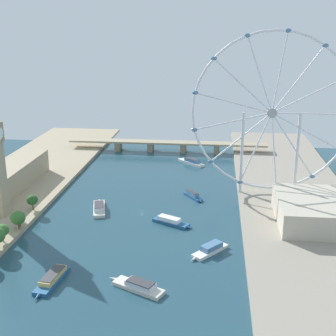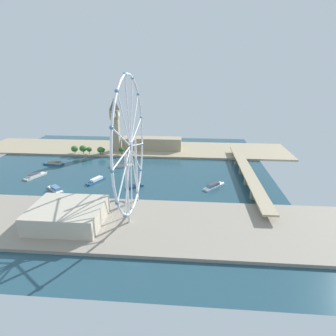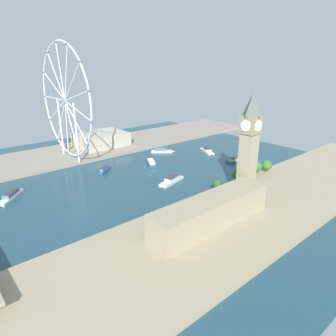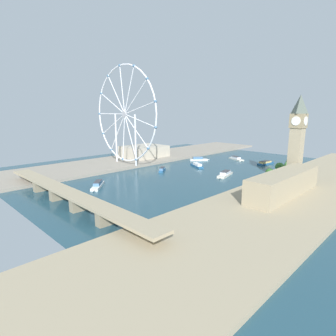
# 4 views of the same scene
# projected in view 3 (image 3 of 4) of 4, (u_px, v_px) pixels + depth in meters

# --- Properties ---
(ground_plane) EXTENTS (406.04, 406.04, 0.00)m
(ground_plane) POSITION_uv_depth(u_px,v_px,m) (150.00, 174.00, 312.71)
(ground_plane) COLOR #234756
(riverbank_left) EXTENTS (90.00, 520.00, 3.00)m
(riverbank_left) POSITION_uv_depth(u_px,v_px,m) (245.00, 214.00, 227.74)
(riverbank_left) COLOR tan
(riverbank_left) RESTS_ON ground_plane
(riverbank_right) EXTENTS (90.00, 520.00, 3.00)m
(riverbank_right) POSITION_uv_depth(u_px,v_px,m) (95.00, 149.00, 396.68)
(riverbank_right) COLOR gray
(riverbank_right) RESTS_ON ground_plane
(clock_tower) EXTENTS (14.21, 14.21, 85.42)m
(clock_tower) POSITION_uv_depth(u_px,v_px,m) (249.00, 144.00, 240.98)
(clock_tower) COLOR tan
(clock_tower) RESTS_ON riverbank_left
(parliament_block) EXTENTS (22.00, 98.38, 19.81)m
(parliament_block) POSITION_uv_depth(u_px,v_px,m) (212.00, 211.00, 207.68)
(parliament_block) COLOR tan
(parliament_block) RESTS_ON riverbank_left
(tree_row_embankment) EXTENTS (13.75, 85.91, 14.08)m
(tree_row_embankment) POSITION_uv_depth(u_px,v_px,m) (250.00, 170.00, 291.39)
(tree_row_embankment) COLOR #513823
(tree_row_embankment) RESTS_ON riverbank_left
(ferris_wheel) EXTENTS (126.18, 3.20, 128.34)m
(ferris_wheel) POSITION_uv_depth(u_px,v_px,m) (65.00, 101.00, 332.87)
(ferris_wheel) COLOR silver
(ferris_wheel) RESTS_ON riverbank_right
(riverside_hall) EXTENTS (50.71, 62.47, 16.74)m
(riverside_hall) POSITION_uv_depth(u_px,v_px,m) (101.00, 139.00, 404.36)
(riverside_hall) COLOR #BCB29E
(riverside_hall) RESTS_ON riverbank_right
(tour_boat_0) EXTENTS (17.21, 22.06, 5.22)m
(tour_boat_0) POSITION_uv_depth(u_px,v_px,m) (105.00, 169.00, 318.83)
(tour_boat_0) COLOR #235684
(tour_boat_0) RESTS_ON ground_plane
(tour_boat_1) EXTENTS (32.91, 19.85, 5.15)m
(tour_boat_1) POSITION_uv_depth(u_px,v_px,m) (207.00, 150.00, 386.78)
(tour_boat_1) COLOR beige
(tour_boat_1) RESTS_ON ground_plane
(tour_boat_2) EXTENTS (29.70, 28.45, 5.57)m
(tour_boat_2) POSITION_uv_depth(u_px,v_px,m) (10.00, 196.00, 256.09)
(tour_boat_2) COLOR white
(tour_boat_2) RESTS_ON ground_plane
(tour_boat_3) EXTENTS (23.50, 26.62, 5.33)m
(tour_boat_3) POSITION_uv_depth(u_px,v_px,m) (162.00, 151.00, 385.61)
(tour_boat_3) COLOR white
(tour_boat_3) RESTS_ON ground_plane
(tour_boat_4) EXTENTS (15.90, 36.04, 5.56)m
(tour_boat_4) POSITION_uv_depth(u_px,v_px,m) (172.00, 180.00, 289.99)
(tour_boat_4) COLOR beige
(tour_boat_4) RESTS_ON ground_plane
(tour_boat_5) EXTENTS (11.74, 33.94, 4.83)m
(tour_boat_5) POSITION_uv_depth(u_px,v_px,m) (236.00, 159.00, 351.26)
(tour_boat_5) COLOR #235684
(tour_boat_5) RESTS_ON ground_plane
(tour_boat_6) EXTENTS (30.33, 18.43, 4.90)m
(tour_boat_6) POSITION_uv_depth(u_px,v_px,m) (151.00, 162.00, 341.56)
(tour_boat_6) COLOR #235684
(tour_boat_6) RESTS_ON ground_plane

